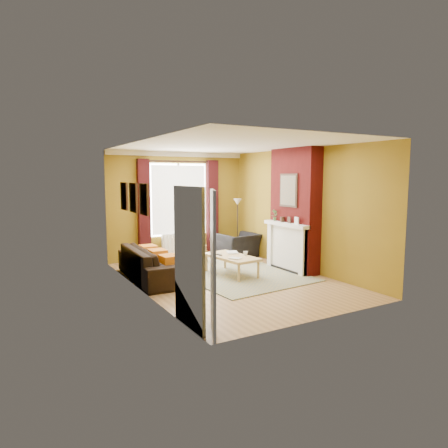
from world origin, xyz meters
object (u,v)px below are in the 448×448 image
at_px(sofa, 152,263).
at_px(armchair, 238,245).
at_px(floor_lamp, 238,211).
at_px(coffee_table, 231,258).
at_px(wicker_stool, 200,253).

height_order(sofa, armchair, sofa).
bearing_deg(floor_lamp, armchair, -115.35).
distance_m(armchair, floor_lamp, 0.95).
height_order(armchair, coffee_table, armchair).
bearing_deg(wicker_stool, sofa, -146.92).
bearing_deg(sofa, floor_lamp, -63.87).
xyz_separation_m(armchair, floor_lamp, (0.11, 0.23, 0.91)).
bearing_deg(sofa, wicker_stool, -54.81).
xyz_separation_m(sofa, floor_lamp, (2.90, 1.29, 0.89)).
distance_m(sofa, wicker_stool, 1.97).
distance_m(wicker_stool, floor_lamp, 1.63).
bearing_deg(armchair, floor_lamp, -121.85).
height_order(armchair, floor_lamp, floor_lamp).
xyz_separation_m(coffee_table, floor_lamp, (1.28, 1.84, 0.84)).
xyz_separation_m(armchair, wicker_stool, (-1.14, 0.01, -0.11)).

